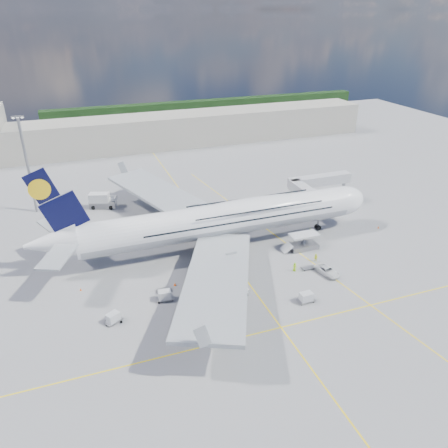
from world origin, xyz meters
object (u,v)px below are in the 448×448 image
object	(u,v)px
light_mast	(27,164)
dolly_nose_near	(308,268)
crew_tug	(217,311)
cone_tail	(81,289)
cargo_loader	(303,244)
crew_loader	(316,258)
cone_wing_left_outer	(165,215)
cone_wing_right_inner	(175,284)
catering_truck_outer	(103,201)
cone_nose	(378,227)
crew_wing	(232,286)
dolly_row_b	(205,281)
service_van	(327,271)
baggage_tug	(242,292)
cone_wing_left_inner	(139,221)
crew_nose	(310,232)
dolly_back	(113,318)
cone_wing_right_outer	(215,316)
crew_van	(295,267)
dolly_nose_far	(306,297)
airliner	(223,219)
dolly_row_a	(165,295)
jet_bridge	(314,186)
catering_truck_inner	(181,202)

from	to	relation	value
light_mast	dolly_nose_near	distance (m)	74.54
crew_tug	cone_tail	size ratio (longest dim) A/B	3.48
crew_tug	cargo_loader	bearing A→B (deg)	34.83
crew_loader	cone_wing_left_outer	distance (m)	42.10
cone_wing_right_inner	catering_truck_outer	bearing A→B (deg)	102.04
cone_nose	crew_wing	bearing A→B (deg)	-163.97
dolly_row_b	service_van	bearing A→B (deg)	-30.92
cargo_loader	catering_truck_outer	size ratio (longest dim) A/B	1.10
catering_truck_outer	service_van	xyz separation A→B (m)	(39.37, -49.61, -1.21)
cone_wing_left_outer	crew_wing	bearing A→B (deg)	-83.35
cone_wing_right_inner	cone_tail	distance (m)	18.06
baggage_tug	cone_wing_left_inner	size ratio (longest dim) A/B	4.79
cone_nose	crew_nose	bearing A→B (deg)	171.94
cargo_loader	crew_tug	size ratio (longest dim) A/B	4.95
baggage_tug	cone_wing_right_inner	bearing A→B (deg)	147.32
baggage_tug	catering_truck_outer	distance (m)	54.37
dolly_back	cone_wing_right_outer	size ratio (longest dim) A/B	7.02
cargo_loader	crew_van	world-z (taller)	cargo_loader
cone_tail	light_mast	bearing A→B (deg)	101.63
cargo_loader	dolly_nose_near	world-z (taller)	cargo_loader
dolly_back	crew_wing	bearing A→B (deg)	-27.50
light_mast	crew_van	xyz separation A→B (m)	(50.63, -49.92, -12.24)
dolly_back	cone_wing_right_outer	world-z (taller)	dolly_back
dolly_row_b	cone_nose	distance (m)	48.24
catering_truck_outer	cone_wing_left_outer	xyz separation A→B (m)	(14.58, -10.70, -1.71)
dolly_row_b	cone_wing_left_outer	xyz separation A→B (m)	(-0.47, 33.51, -0.10)
dolly_nose_far	baggage_tug	xyz separation A→B (m)	(-10.37, 6.01, -0.33)
airliner	cone_wing_right_inner	xyz separation A→B (m)	(-14.13, -11.60, -6.56)
dolly_row_a	cone_wing_left_inner	bearing A→B (deg)	93.25
crew_van	dolly_nose_near	bearing A→B (deg)	-129.52
jet_bridge	baggage_tug	xyz separation A→B (m)	(-32.63, -30.00, -6.12)
baggage_tug	crew_loader	distance (m)	20.48
dolly_back	crew_nose	distance (m)	51.27
crew_wing	light_mast	bearing A→B (deg)	41.35
light_mast	dolly_row_a	size ratio (longest dim) A/B	7.61
baggage_tug	crew_van	distance (m)	14.08
crew_van	cone_tail	size ratio (longest dim) A/B	3.91
dolly_row_a	crew_tug	world-z (taller)	dolly_row_a
cone_tail	cargo_loader	bearing A→B (deg)	-0.08
dolly_nose_far	catering_truck_inner	distance (m)	49.70
crew_tug	cone_nose	distance (m)	52.01
dolly_back	dolly_nose_near	world-z (taller)	dolly_back
catering_truck_inner	cone_tail	size ratio (longest dim) A/B	14.84
dolly_row_b	catering_truck_outer	bearing A→B (deg)	90.39
jet_bridge	dolly_row_b	size ratio (longest dim) A/B	4.97
crew_wing	airliner	bearing A→B (deg)	-7.56
airliner	crew_nose	world-z (taller)	airliner
service_van	baggage_tug	bearing A→B (deg)	171.48
cone_wing_right_inner	cone_tail	xyz separation A→B (m)	(-17.48, 4.56, -0.07)
cone_tail	service_van	bearing A→B (deg)	-13.18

